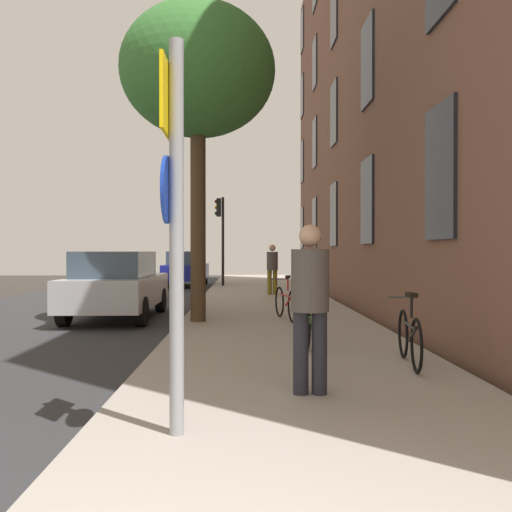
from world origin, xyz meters
The scene contains 16 objects.
ground_plane centered at (-2.40, 15.00, 0.00)m, with size 41.80×41.80×0.00m, color #332D28.
road_asphalt centered at (-4.50, 15.00, 0.01)m, with size 7.00×38.00×0.01m, color #2D2D30.
sidewalk centered at (1.10, 15.00, 0.06)m, with size 4.20×38.00×0.12m, color #9E9389.
building_facade centered at (3.69, 14.50, 7.31)m, with size 0.56×27.00×14.59m.
sign_post centered at (-0.19, 3.13, 1.99)m, with size 0.16×0.60×3.26m.
traffic_light centered at (-0.63, 22.77, 2.78)m, with size 0.43×0.24×3.90m.
tree_near centered at (-0.60, 10.49, 5.49)m, with size 3.35×3.35×6.84m.
bicycle_0 centered at (2.59, 5.82, 0.50)m, with size 0.42×1.67×0.98m.
bicycle_1 centered at (1.47, 7.35, 0.48)m, with size 0.54×1.57×0.92m.
bicycle_2 centered at (1.32, 10.65, 0.51)m, with size 0.50×1.77×0.99m.
bicycle_3 centered at (2.17, 14.37, 0.49)m, with size 0.53×1.65×0.95m.
bicycle_4 centered at (2.35, 15.94, 0.48)m, with size 0.43×1.67×0.93m.
pedestrian_0 centered at (1.09, 4.38, 1.15)m, with size 0.55×0.55×1.80m.
pedestrian_1 centered at (1.39, 17.79, 1.12)m, with size 0.54×0.54×1.75m.
car_0 centered at (-2.67, 11.84, 0.84)m, with size 1.89×4.32×1.62m.
car_1 centered at (-2.28, 24.04, 0.84)m, with size 1.84×4.21×1.62m.
Camera 1 is at (0.38, -1.42, 1.64)m, focal length 38.52 mm.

